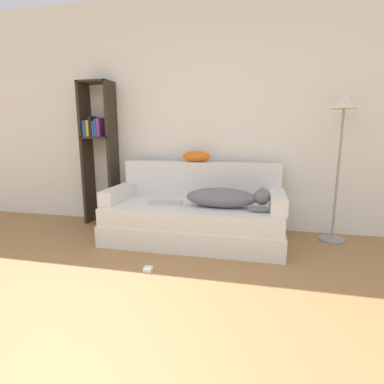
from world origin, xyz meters
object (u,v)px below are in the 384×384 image
(bookshelf, at_px, (99,145))
(floor_lamp, at_px, (343,121))
(couch, at_px, (194,223))
(laptop, at_px, (165,203))
(throw_pillow, at_px, (196,156))
(power_adapter, at_px, (148,269))
(dog, at_px, (226,198))

(bookshelf, bearing_deg, floor_lamp, -1.92)
(couch, height_order, laptop, laptop)
(laptop, height_order, floor_lamp, floor_lamp)
(floor_lamp, bearing_deg, throw_pillow, 177.97)
(laptop, distance_m, power_adapter, 0.88)
(floor_lamp, xyz_separation_m, power_adapter, (-1.68, -1.13, -1.25))
(laptop, relative_size, bookshelf, 0.22)
(laptop, bearing_deg, floor_lamp, 1.29)
(power_adapter, bearing_deg, laptop, 96.79)
(dog, xyz_separation_m, bookshelf, (-1.66, 0.49, 0.49))
(dog, relative_size, laptop, 2.23)
(dog, distance_m, floor_lamp, 1.41)
(throw_pillow, relative_size, power_adapter, 4.69)
(bookshelf, bearing_deg, couch, -17.27)
(dog, distance_m, power_adapter, 1.05)
(throw_pillow, height_order, bookshelf, bookshelf)
(couch, bearing_deg, throw_pillow, 98.05)
(throw_pillow, bearing_deg, floor_lamp, -2.03)
(couch, bearing_deg, power_adapter, -104.90)
(laptop, bearing_deg, dog, -13.23)
(throw_pillow, distance_m, power_adapter, 1.48)
(throw_pillow, bearing_deg, power_adapter, -97.92)
(dog, distance_m, throw_pillow, 0.71)
(dog, height_order, power_adapter, dog)
(throw_pillow, distance_m, floor_lamp, 1.57)
(dog, height_order, bookshelf, bookshelf)
(couch, xyz_separation_m, throw_pillow, (-0.05, 0.37, 0.68))
(laptop, distance_m, bookshelf, 1.24)
(bookshelf, height_order, power_adapter, bookshelf)
(laptop, bearing_deg, couch, -2.63)
(bookshelf, relative_size, floor_lamp, 1.13)
(dog, relative_size, throw_pillow, 2.62)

